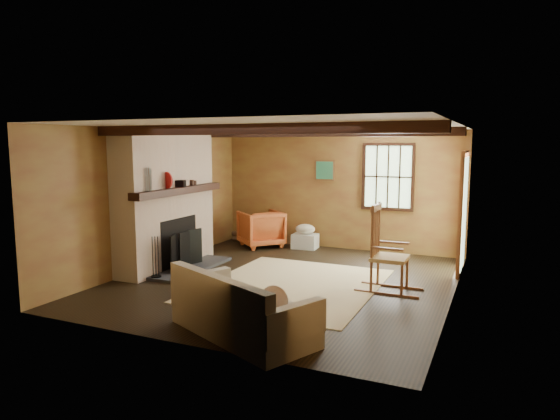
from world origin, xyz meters
The scene contains 10 objects.
ground centered at (0.00, 0.00, 0.00)m, with size 5.50×5.50×0.00m, color black.
room_envelope centered at (0.22, 0.26, 1.63)m, with size 5.02×5.52×2.44m.
fireplace centered at (-2.23, 0.00, 1.10)m, with size 1.02×2.30×2.40m.
rug centered at (0.20, -0.20, 0.00)m, with size 2.50×3.00×0.01m, color beige.
rocking_chair centered at (1.56, 0.13, 0.54)m, with size 0.93×0.53×1.28m.
sofa centered at (0.44, -2.28, 0.26)m, with size 1.99×1.49×0.74m.
firewood_pile centered at (-2.06, 2.52, 0.11)m, with size 0.61×0.11×0.22m.
laundry_basket centered at (-0.60, 2.42, 0.15)m, with size 0.50×0.38×0.30m, color silver.
basket_pillow centered at (-0.60, 2.42, 0.40)m, with size 0.41×0.33×0.21m, color beige.
armchair centered at (-1.52, 2.22, 0.38)m, with size 0.81×0.83×0.76m, color #BF6026.
Camera 1 is at (3.05, -7.01, 2.15)m, focal length 32.00 mm.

